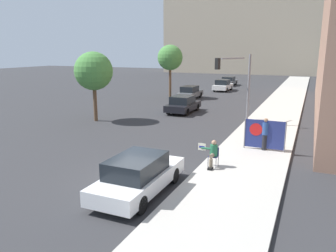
{
  "coord_description": "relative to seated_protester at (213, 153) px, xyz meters",
  "views": [
    {
      "loc": [
        6.37,
        -11.33,
        5.3
      ],
      "look_at": [
        -0.49,
        4.19,
        1.38
      ],
      "focal_mm": 35.0,
      "sensor_mm": 36.0,
      "label": 1
    }
  ],
  "objects": [
    {
      "name": "sidewalk_curb",
      "position": [
        1.28,
        12.71,
        -0.75
      ],
      "size": [
        3.74,
        90.0,
        0.16
      ],
      "primitive_type": "cube",
      "color": "#B7B2A8",
      "rests_on": "ground_plane"
    },
    {
      "name": "protest_banner",
      "position": [
        1.74,
        3.58,
        0.19
      ],
      "size": [
        2.12,
        0.06,
        1.61
      ],
      "color": "slate",
      "rests_on": "sidewalk_curb"
    },
    {
      "name": "street_tree_midblock",
      "position": [
        -11.0,
        20.51,
        3.66
      ],
      "size": [
        2.81,
        2.81,
        5.93
      ],
      "color": "brown",
      "rests_on": "ground_plane"
    },
    {
      "name": "car_on_road_midblock",
      "position": [
        -8.67,
        20.73,
        -0.11
      ],
      "size": [
        1.7,
        4.39,
        1.44
      ],
      "color": "#565B60",
      "rests_on": "ground_plane"
    },
    {
      "name": "traffic_light_pole",
      "position": [
        -1.27,
        9.84,
        2.66
      ],
      "size": [
        2.81,
        2.58,
        4.9
      ],
      "color": "slate",
      "rests_on": "sidewalk_curb"
    },
    {
      "name": "seated_protester",
      "position": [
        0.0,
        0.0,
        0.0
      ],
      "size": [
        0.91,
        0.77,
        1.23
      ],
      "rotation": [
        0.0,
        0.0,
        0.13
      ],
      "color": "#474C56",
      "rests_on": "sidewalk_curb"
    },
    {
      "name": "car_on_road_distant",
      "position": [
        -7.19,
        29.5,
        -0.08
      ],
      "size": [
        1.83,
        4.31,
        1.52
      ],
      "color": "white",
      "rests_on": "ground_plane"
    },
    {
      "name": "car_on_road_far_lane",
      "position": [
        -8.09,
        36.54,
        -0.14
      ],
      "size": [
        1.83,
        4.39,
        1.36
      ],
      "color": "#565B60",
      "rests_on": "ground_plane"
    },
    {
      "name": "street_tree_near_curb",
      "position": [
        -11.24,
        6.72,
        2.95
      ],
      "size": [
        2.87,
        2.87,
        5.24
      ],
      "color": "brown",
      "rests_on": "ground_plane"
    },
    {
      "name": "ground_plane",
      "position": [
        -2.54,
        -2.29,
        -0.83
      ],
      "size": [
        160.0,
        160.0,
        0.0
      ],
      "primitive_type": "plane",
      "color": "#303033"
    },
    {
      "name": "car_on_road_nearest",
      "position": [
        -6.35,
        12.64,
        -0.09
      ],
      "size": [
        1.89,
        4.23,
        1.48
      ],
      "color": "black",
      "rests_on": "ground_plane"
    },
    {
      "name": "jogger_on_sidewalk",
      "position": [
        1.78,
        3.64,
        0.2
      ],
      "size": [
        0.34,
        0.34,
        1.71
      ],
      "rotation": [
        0.0,
        0.0,
        3.17
      ],
      "color": "black",
      "rests_on": "sidewalk_curb"
    },
    {
      "name": "parked_car_curbside",
      "position": [
        -1.85,
        -3.52,
        -0.08
      ],
      "size": [
        1.86,
        4.6,
        1.5
      ],
      "color": "white",
      "rests_on": "ground_plane"
    }
  ]
}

